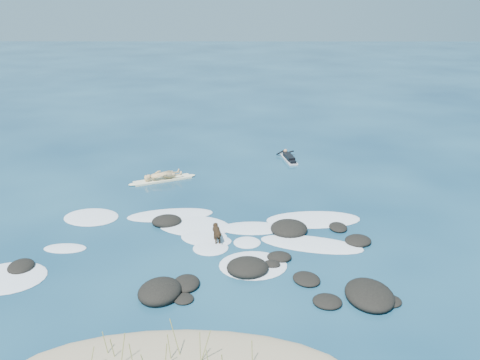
{
  "coord_description": "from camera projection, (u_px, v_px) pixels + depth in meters",
  "views": [
    {
      "loc": [
        1.54,
        -18.7,
        9.09
      ],
      "look_at": [
        1.42,
        4.0,
        0.9
      ],
      "focal_mm": 40.0,
      "sensor_mm": 36.0,
      "label": 1
    }
  ],
  "objects": [
    {
      "name": "dune_grass",
      "position": [
        164.0,
        359.0,
        12.97
      ],
      "size": [
        4.07,
        1.72,
        1.22
      ],
      "color": "olive",
      "rests_on": "ground"
    },
    {
      "name": "reef_rocks",
      "position": [
        258.0,
        265.0,
        18.33
      ],
      "size": [
        13.09,
        7.21,
        0.6
      ],
      "color": "black",
      "rests_on": "ground"
    },
    {
      "name": "standing_surfer_rig",
      "position": [
        162.0,
        166.0,
        26.41
      ],
      "size": [
        3.26,
        1.82,
        1.98
      ],
      "rotation": [
        0.0,
        0.0,
        0.45
      ],
      "color": "#FDF9CA",
      "rests_on": "ground"
    },
    {
      "name": "breaking_foam",
      "position": [
        198.0,
        235.0,
        20.77
      ],
      "size": [
        14.26,
        7.55,
        0.12
      ],
      "color": "white",
      "rests_on": "ground"
    },
    {
      "name": "paddling_surfer_rig",
      "position": [
        289.0,
        157.0,
        29.88
      ],
      "size": [
        1.11,
        2.37,
        0.41
      ],
      "rotation": [
        0.0,
        0.0,
        1.76
      ],
      "color": "silver",
      "rests_on": "ground"
    },
    {
      "name": "dog",
      "position": [
        217.0,
        231.0,
        20.1
      ],
      "size": [
        0.4,
        1.05,
        0.67
      ],
      "rotation": [
        0.0,
        0.0,
        1.77
      ],
      "color": "black",
      "rests_on": "ground"
    },
    {
      "name": "ground",
      "position": [
        203.0,
        237.0,
        20.68
      ],
      "size": [
        160.0,
        160.0,
        0.0
      ],
      "primitive_type": "plane",
      "color": "#0A2642",
      "rests_on": "ground"
    }
  ]
}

